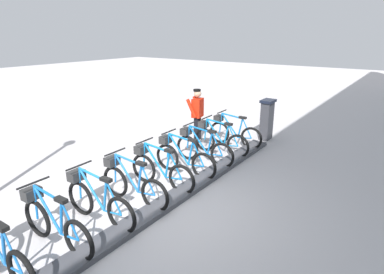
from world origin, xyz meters
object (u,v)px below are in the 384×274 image
(bike_docked_0, at_px, (233,132))
(bike_docked_1, at_px, (218,139))
(bike_docked_5, at_px, (131,183))
(bike_docked_7, at_px, (53,222))
(bike_docked_4, at_px, (159,169))
(bike_docked_2, at_px, (202,147))
(payment_kiosk, at_px, (267,119))
(worker_near_rack, at_px, (197,114))
(bike_docked_3, at_px, (182,157))
(bike_docked_6, at_px, (97,200))

(bike_docked_0, height_order, bike_docked_1, same)
(bike_docked_5, height_order, bike_docked_7, same)
(bike_docked_4, bearing_deg, bike_docked_2, -90.00)
(payment_kiosk, distance_m, worker_near_rack, 2.23)
(bike_docked_3, bearing_deg, bike_docked_2, -90.00)
(bike_docked_5, bearing_deg, bike_docked_0, -90.00)
(bike_docked_3, xyz_separation_m, bike_docked_7, (0.00, 3.36, 0.00))
(bike_docked_1, bearing_deg, payment_kiosk, -105.99)
(payment_kiosk, distance_m, bike_docked_7, 7.06)
(bike_docked_7, bearing_deg, bike_docked_0, -90.00)
(payment_kiosk, height_order, bike_docked_5, payment_kiosk)
(bike_docked_1, distance_m, bike_docked_4, 2.52)
(bike_docked_7, bearing_deg, bike_docked_2, -90.00)
(bike_docked_0, relative_size, bike_docked_1, 1.00)
(worker_near_rack, bearing_deg, bike_docked_3, 115.82)
(bike_docked_3, distance_m, bike_docked_5, 1.68)
(bike_docked_0, distance_m, worker_near_rack, 1.20)
(bike_docked_3, distance_m, worker_near_rack, 2.43)
(payment_kiosk, xyz_separation_m, bike_docked_6, (0.57, 6.19, -0.24))
(bike_docked_1, height_order, bike_docked_2, same)
(bike_docked_3, relative_size, worker_near_rack, 1.04)
(bike_docked_1, distance_m, bike_docked_3, 1.68)
(bike_docked_6, relative_size, bike_docked_7, 1.00)
(bike_docked_4, height_order, bike_docked_6, same)
(payment_kiosk, height_order, worker_near_rack, worker_near_rack)
(payment_kiosk, distance_m, bike_docked_4, 4.56)
(bike_docked_5, bearing_deg, bike_docked_3, -90.00)
(bike_docked_1, xyz_separation_m, bike_docked_4, (0.00, 2.52, 0.00))
(bike_docked_1, xyz_separation_m, bike_docked_6, (0.00, 4.20, 0.00))
(bike_docked_1, height_order, bike_docked_6, same)
(bike_docked_5, bearing_deg, bike_docked_7, 90.00)
(bike_docked_1, bearing_deg, bike_docked_3, 90.00)
(bike_docked_5, bearing_deg, worker_near_rack, -74.82)
(bike_docked_3, relative_size, bike_docked_7, 1.00)
(bike_docked_3, distance_m, bike_docked_7, 3.36)
(bike_docked_7, bearing_deg, payment_kiosk, -94.65)
(bike_docked_3, xyz_separation_m, bike_docked_4, (0.00, 0.84, 0.00))
(payment_kiosk, height_order, bike_docked_1, payment_kiosk)
(bike_docked_2, height_order, worker_near_rack, worker_near_rack)
(bike_docked_1, xyz_separation_m, worker_near_rack, (1.04, -0.46, 0.48))
(bike_docked_0, bearing_deg, bike_docked_2, 90.00)
(bike_docked_1, xyz_separation_m, bike_docked_2, (0.00, 0.84, 0.00))
(bike_docked_0, distance_m, bike_docked_6, 5.04)
(bike_docked_0, height_order, bike_docked_5, same)
(bike_docked_2, bearing_deg, bike_docked_5, 90.00)
(bike_docked_1, relative_size, bike_docked_5, 1.00)
(bike_docked_6, bearing_deg, bike_docked_7, 90.00)
(bike_docked_1, distance_m, worker_near_rack, 1.23)
(payment_kiosk, bearing_deg, bike_docked_1, 74.01)
(bike_docked_1, xyz_separation_m, bike_docked_3, (0.00, 1.68, 0.00))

